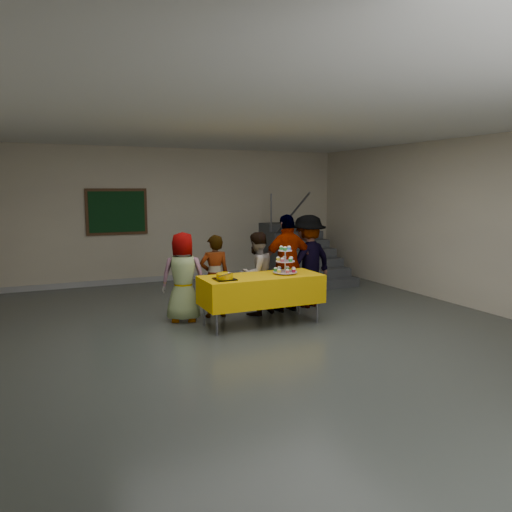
{
  "coord_description": "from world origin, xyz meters",
  "views": [
    {
      "loc": [
        -3.01,
        -6.12,
        2.12
      ],
      "look_at": [
        0.18,
        0.98,
        1.05
      ],
      "focal_mm": 35.0,
      "sensor_mm": 36.0,
      "label": 1
    }
  ],
  "objects_px": {
    "schoolchild_c": "(257,274)",
    "schoolchild_b": "(215,276)",
    "cupcake_stand": "(285,263)",
    "schoolchild_a": "(183,277)",
    "schoolchild_e": "(308,261)",
    "bear_cake": "(225,276)",
    "staircase": "(299,257)",
    "noticeboard": "(117,212)",
    "bake_table": "(261,289)",
    "schoolchild_d": "(288,263)"
  },
  "relations": [
    {
      "from": "schoolchild_a",
      "to": "staircase",
      "type": "height_order",
      "value": "staircase"
    },
    {
      "from": "schoolchild_d",
      "to": "staircase",
      "type": "bearing_deg",
      "value": -121.84
    },
    {
      "from": "schoolchild_b",
      "to": "schoolchild_d",
      "type": "bearing_deg",
      "value": 179.91
    },
    {
      "from": "bake_table",
      "to": "schoolchild_c",
      "type": "bearing_deg",
      "value": 72.71
    },
    {
      "from": "bear_cake",
      "to": "staircase",
      "type": "xyz_separation_m",
      "value": [
        3.17,
        3.45,
        -0.34
      ]
    },
    {
      "from": "schoolchild_c",
      "to": "schoolchild_d",
      "type": "height_order",
      "value": "schoolchild_d"
    },
    {
      "from": "schoolchild_b",
      "to": "schoolchild_e",
      "type": "bearing_deg",
      "value": -174.61
    },
    {
      "from": "cupcake_stand",
      "to": "schoolchild_c",
      "type": "distance_m",
      "value": 0.68
    },
    {
      "from": "schoolchild_b",
      "to": "schoolchild_c",
      "type": "height_order",
      "value": "schoolchild_c"
    },
    {
      "from": "bake_table",
      "to": "schoolchild_b",
      "type": "xyz_separation_m",
      "value": [
        -0.51,
        0.71,
        0.12
      ]
    },
    {
      "from": "schoolchild_e",
      "to": "noticeboard",
      "type": "xyz_separation_m",
      "value": [
        -2.75,
        3.47,
        0.78
      ]
    },
    {
      "from": "bear_cake",
      "to": "staircase",
      "type": "distance_m",
      "value": 4.69
    },
    {
      "from": "cupcake_stand",
      "to": "bear_cake",
      "type": "height_order",
      "value": "cupcake_stand"
    },
    {
      "from": "schoolchild_a",
      "to": "schoolchild_e",
      "type": "height_order",
      "value": "schoolchild_e"
    },
    {
      "from": "bear_cake",
      "to": "schoolchild_e",
      "type": "distance_m",
      "value": 2.06
    },
    {
      "from": "bake_table",
      "to": "staircase",
      "type": "height_order",
      "value": "staircase"
    },
    {
      "from": "staircase",
      "to": "noticeboard",
      "type": "xyz_separation_m",
      "value": [
        -4.03,
        0.84,
        1.11
      ]
    },
    {
      "from": "bake_table",
      "to": "bear_cake",
      "type": "xyz_separation_m",
      "value": [
        -0.64,
        -0.1,
        0.27
      ]
    },
    {
      "from": "schoolchild_d",
      "to": "bear_cake",
      "type": "bearing_deg",
      "value": 26.65
    },
    {
      "from": "bake_table",
      "to": "schoolchild_b",
      "type": "distance_m",
      "value": 0.89
    },
    {
      "from": "bear_cake",
      "to": "schoolchild_d",
      "type": "xyz_separation_m",
      "value": [
        1.42,
        0.69,
        0.01
      ]
    },
    {
      "from": "bear_cake",
      "to": "staircase",
      "type": "relative_size",
      "value": 0.15
    },
    {
      "from": "cupcake_stand",
      "to": "schoolchild_b",
      "type": "distance_m",
      "value": 1.2
    },
    {
      "from": "noticeboard",
      "to": "bear_cake",
      "type": "bearing_deg",
      "value": -78.56
    },
    {
      "from": "bake_table",
      "to": "schoolchild_a",
      "type": "xyz_separation_m",
      "value": [
        -1.06,
        0.66,
        0.16
      ]
    },
    {
      "from": "schoolchild_d",
      "to": "schoolchild_e",
      "type": "bearing_deg",
      "value": -164.6
    },
    {
      "from": "staircase",
      "to": "noticeboard",
      "type": "height_order",
      "value": "noticeboard"
    },
    {
      "from": "schoolchild_b",
      "to": "schoolchild_e",
      "type": "xyz_separation_m",
      "value": [
        1.76,
        0.0,
        0.14
      ]
    },
    {
      "from": "cupcake_stand",
      "to": "noticeboard",
      "type": "xyz_separation_m",
      "value": [
        -1.92,
        4.19,
        0.67
      ]
    },
    {
      "from": "bake_table",
      "to": "noticeboard",
      "type": "xyz_separation_m",
      "value": [
        -1.51,
        4.18,
        1.04
      ]
    },
    {
      "from": "schoolchild_c",
      "to": "noticeboard",
      "type": "height_order",
      "value": "noticeboard"
    },
    {
      "from": "schoolchild_a",
      "to": "schoolchild_b",
      "type": "xyz_separation_m",
      "value": [
        0.54,
        0.05,
        -0.03
      ]
    },
    {
      "from": "schoolchild_d",
      "to": "noticeboard",
      "type": "bearing_deg",
      "value": -56.97
    },
    {
      "from": "schoolchild_a",
      "to": "schoolchild_d",
      "type": "height_order",
      "value": "schoolchild_d"
    },
    {
      "from": "schoolchild_d",
      "to": "schoolchild_e",
      "type": "relative_size",
      "value": 1.02
    },
    {
      "from": "schoolchild_d",
      "to": "noticeboard",
      "type": "height_order",
      "value": "noticeboard"
    },
    {
      "from": "bear_cake",
      "to": "schoolchild_a",
      "type": "xyz_separation_m",
      "value": [
        -0.41,
        0.76,
        -0.11
      ]
    },
    {
      "from": "schoolchild_a",
      "to": "schoolchild_e",
      "type": "xyz_separation_m",
      "value": [
        2.3,
        0.05,
        0.11
      ]
    },
    {
      "from": "bake_table",
      "to": "cupcake_stand",
      "type": "relative_size",
      "value": 4.22
    },
    {
      "from": "bake_table",
      "to": "noticeboard",
      "type": "height_order",
      "value": "noticeboard"
    },
    {
      "from": "schoolchild_d",
      "to": "schoolchild_e",
      "type": "xyz_separation_m",
      "value": [
        0.47,
        0.12,
        -0.01
      ]
    },
    {
      "from": "schoolchild_c",
      "to": "schoolchild_d",
      "type": "distance_m",
      "value": 0.61
    },
    {
      "from": "schoolchild_c",
      "to": "schoolchild_b",
      "type": "bearing_deg",
      "value": -30.53
    },
    {
      "from": "cupcake_stand",
      "to": "schoolchild_a",
      "type": "height_order",
      "value": "schoolchild_a"
    },
    {
      "from": "bear_cake",
      "to": "schoolchild_c",
      "type": "distance_m",
      "value": 1.08
    },
    {
      "from": "schoolchild_b",
      "to": "schoolchild_d",
      "type": "height_order",
      "value": "schoolchild_d"
    },
    {
      "from": "schoolchild_b",
      "to": "schoolchild_c",
      "type": "relative_size",
      "value": 0.98
    },
    {
      "from": "cupcake_stand",
      "to": "staircase",
      "type": "height_order",
      "value": "staircase"
    },
    {
      "from": "schoolchild_c",
      "to": "noticeboard",
      "type": "relative_size",
      "value": 1.07
    },
    {
      "from": "cupcake_stand",
      "to": "schoolchild_c",
      "type": "bearing_deg",
      "value": 110.93
    }
  ]
}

